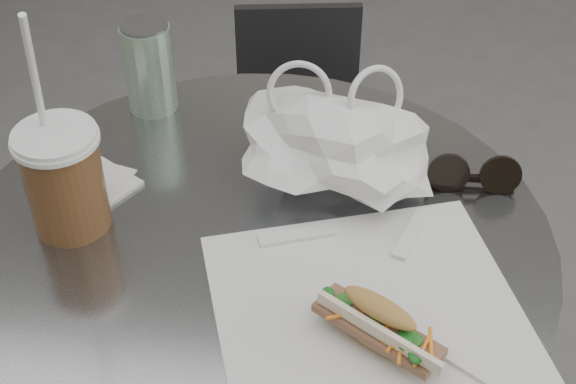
# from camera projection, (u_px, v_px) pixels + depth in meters

# --- Properties ---
(cafe_table) EXTENTS (0.76, 0.76, 0.74)m
(cafe_table) POSITION_uv_depth(u_px,v_px,m) (259.00, 367.00, 1.19)
(cafe_table) COLOR slate
(cafe_table) RESTS_ON ground
(chair_far) EXTENTS (0.34, 0.36, 0.65)m
(chair_far) POSITION_uv_depth(u_px,v_px,m) (300.00, 176.00, 1.81)
(chair_far) COLOR #2B2A2D
(chair_far) RESTS_ON ground
(sandwich_paper) EXTENTS (0.43, 0.42, 0.00)m
(sandwich_paper) POSITION_uv_depth(u_px,v_px,m) (369.00, 314.00, 0.91)
(sandwich_paper) COLOR white
(sandwich_paper) RESTS_ON cafe_table
(banh_mi) EXTENTS (0.19, 0.16, 0.06)m
(banh_mi) POSITION_uv_depth(u_px,v_px,m) (378.00, 325.00, 0.86)
(banh_mi) COLOR #BD8647
(banh_mi) RESTS_ON sandwich_paper
(iced_coffee) EXTENTS (0.11, 0.11, 0.31)m
(iced_coffee) POSITION_uv_depth(u_px,v_px,m) (64.00, 178.00, 0.98)
(iced_coffee) COLOR brown
(iced_coffee) RESTS_ON cafe_table
(sunglasses) EXTENTS (0.12, 0.03, 0.06)m
(sunglasses) POSITION_uv_depth(u_px,v_px,m) (474.00, 176.00, 1.07)
(sunglasses) COLOR black
(sunglasses) RESTS_ON cafe_table
(plastic_bag) EXTENTS (0.29, 0.25, 0.12)m
(plastic_bag) POSITION_uv_depth(u_px,v_px,m) (334.00, 146.00, 1.06)
(plastic_bag) COLOR white
(plastic_bag) RESTS_ON cafe_table
(napkin_stack) EXTENTS (0.16, 0.16, 0.01)m
(napkin_stack) POSITION_uv_depth(u_px,v_px,m) (85.00, 186.00, 1.08)
(napkin_stack) COLOR white
(napkin_stack) RESTS_ON cafe_table
(drink_can) EXTENTS (0.07, 0.07, 0.14)m
(drink_can) POSITION_uv_depth(u_px,v_px,m) (149.00, 67.00, 1.19)
(drink_can) COLOR #518B5A
(drink_can) RESTS_ON cafe_table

